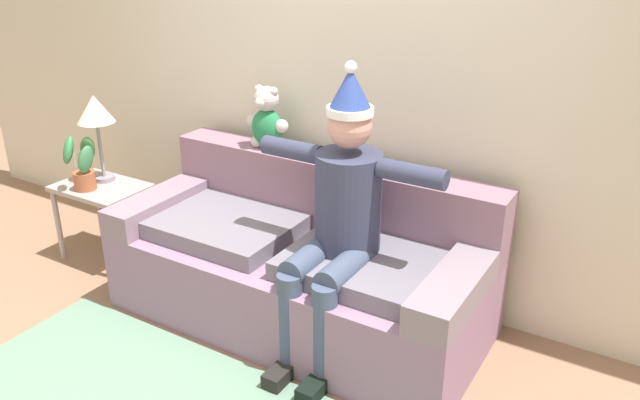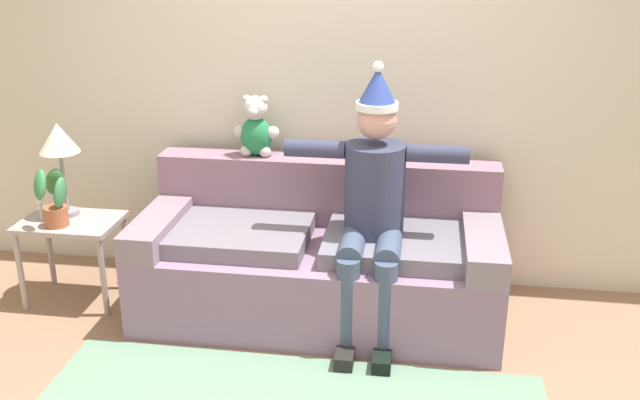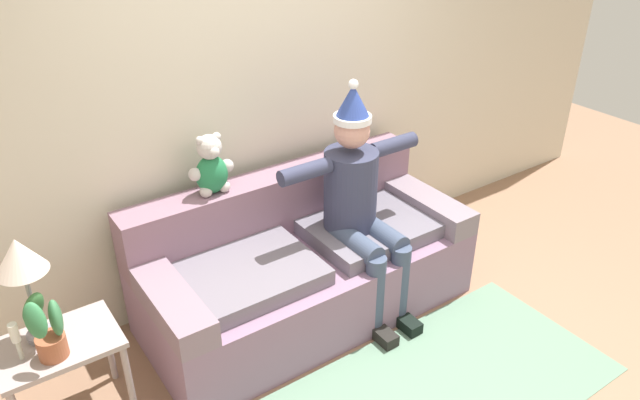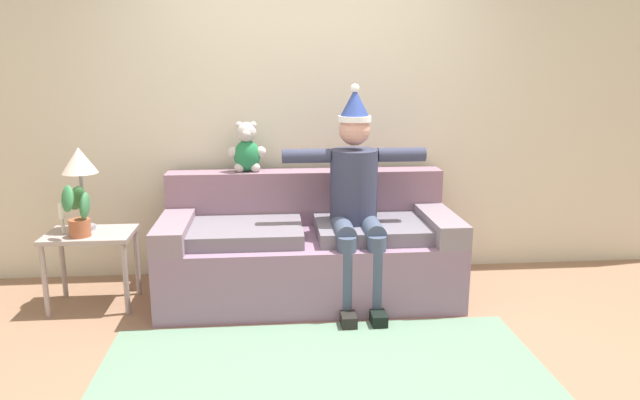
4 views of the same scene
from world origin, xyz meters
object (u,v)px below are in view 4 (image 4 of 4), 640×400
Objects in this scene: side_table at (91,244)px; table_lamp at (79,165)px; person_seated at (356,194)px; candle_tall at (62,215)px; couch at (308,249)px; potted_plant at (78,212)px; teddy_bear at (247,149)px.

table_lamp is at bearing 121.26° from side_table.
candle_tall is at bearing 178.57° from person_seated.
couch is 3.61× the size of table_lamp.
couch is 0.58m from person_seated.
person_seated is 1.89m from potted_plant.
teddy_bear reaches higher than potted_plant.
teddy_bear is 1.18m from table_lamp.
couch is at bearing 6.73° from potted_plant.
teddy_bear is 0.65× the size of table_lamp.
table_lamp reaches higher than side_table.
side_table is 1.55× the size of potted_plant.
couch is at bearing 0.53° from table_lamp.
person_seated reaches higher than potted_plant.
couch reaches higher than candle_tall.
person_seated is 7.36× the size of candle_tall.
person_seated reaches higher than teddy_bear.
person_seated reaches higher than table_lamp.
teddy_bear is 1.37m from candle_tall.
table_lamp reaches higher than candle_tall.
potted_plant is 0.15m from candle_tall.
potted_plant is (-1.89, -0.02, -0.08)m from person_seated.
side_table is 2.81× the size of candle_tall.
couch is at bearing 3.97° from candle_tall.
person_seated is at bearing 0.51° from potted_plant.
teddy_bear is 1.00× the size of potted_plant.
teddy_bear reaches higher than side_table.
person_seated is 0.93m from teddy_bear.
potted_plant is (-1.57, -0.18, 0.36)m from couch.
couch is 1.36× the size of person_seated.
person_seated is 1.89m from side_table.
potted_plant is at bearing -156.67° from teddy_bear.
candle_tall is at bearing -138.16° from table_lamp.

